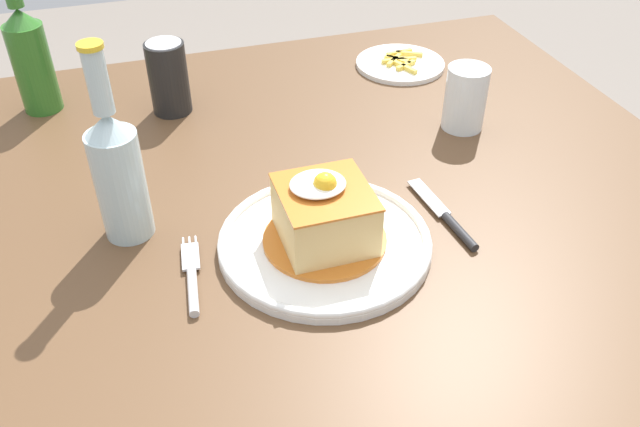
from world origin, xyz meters
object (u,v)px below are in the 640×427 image
object	(u,v)px
beer_bottle_green	(30,55)
drinking_glass	(465,102)
main_plate	(325,241)
side_plate_fries	(400,64)
soda_can	(168,78)
beer_bottle_clear	(117,169)
knife	(450,221)
fork	(192,280)

from	to	relation	value
beer_bottle_green	drinking_glass	xyz separation A→B (m)	(0.66, -0.28, -0.05)
main_plate	side_plate_fries	distance (m)	0.56
soda_can	side_plate_fries	xyz separation A→B (m)	(0.44, 0.04, -0.06)
beer_bottle_clear	knife	bearing A→B (deg)	-15.82
drinking_glass	side_plate_fries	size ratio (longest dim) A/B	0.62
beer_bottle_green	main_plate	bearing A→B (deg)	-55.10
fork	soda_can	distance (m)	0.45
fork	drinking_glass	distance (m)	0.54
main_plate	knife	size ratio (longest dim) A/B	1.67
beer_bottle_green	drinking_glass	bearing A→B (deg)	-22.69
side_plate_fries	soda_can	bearing A→B (deg)	-174.48
fork	beer_bottle_clear	world-z (taller)	beer_bottle_clear
beer_bottle_green	beer_bottle_clear	bearing A→B (deg)	-74.02
beer_bottle_clear	main_plate	bearing A→B (deg)	-24.75
main_plate	soda_can	world-z (taller)	soda_can
beer_bottle_clear	drinking_glass	distance (m)	0.56
soda_can	beer_bottle_clear	size ratio (longest dim) A/B	0.47
main_plate	soda_can	bearing A→B (deg)	107.90
main_plate	beer_bottle_green	size ratio (longest dim) A/B	1.04
main_plate	soda_can	xyz separation A→B (m)	(-0.14, 0.42, 0.05)
fork	beer_bottle_green	size ratio (longest dim) A/B	0.53
soda_can	side_plate_fries	world-z (taller)	soda_can
fork	side_plate_fries	bearing A→B (deg)	45.18
main_plate	drinking_glass	world-z (taller)	drinking_glass
beer_bottle_green	side_plate_fries	bearing A→B (deg)	-2.88
drinking_glass	side_plate_fries	world-z (taller)	drinking_glass
beer_bottle_clear	drinking_glass	bearing A→B (deg)	11.78
side_plate_fries	fork	bearing A→B (deg)	-134.82
beer_bottle_clear	side_plate_fries	xyz separation A→B (m)	(0.54, 0.36, -0.09)
main_plate	side_plate_fries	world-z (taller)	main_plate
knife	beer_bottle_green	xyz separation A→B (m)	(-0.52, 0.51, 0.09)
soda_can	drinking_glass	distance (m)	0.49
soda_can	side_plate_fries	bearing A→B (deg)	5.52
soda_can	drinking_glass	xyz separation A→B (m)	(0.45, -0.20, -0.02)
soda_can	side_plate_fries	size ratio (longest dim) A/B	0.73
fork	beer_bottle_clear	size ratio (longest dim) A/B	0.53
fork	beer_bottle_clear	xyz separation A→B (m)	(-0.06, 0.13, 0.09)
fork	beer_bottle_clear	distance (m)	0.17
drinking_glass	side_plate_fries	distance (m)	0.25
knife	beer_bottle_clear	distance (m)	0.44
knife	drinking_glass	distance (m)	0.27
knife	soda_can	bearing A→B (deg)	125.92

